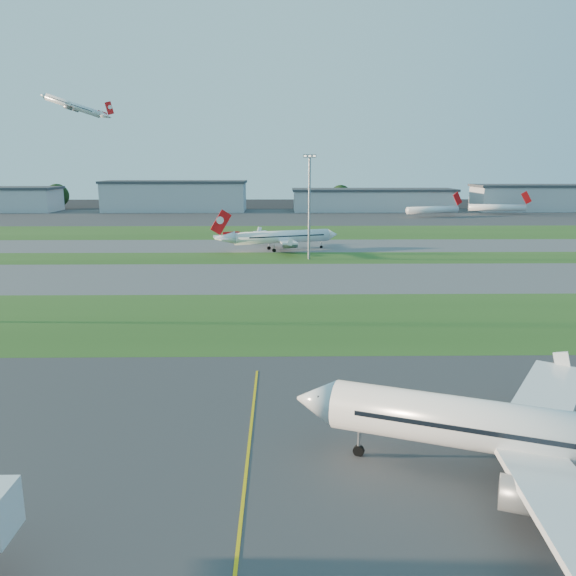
{
  "coord_description": "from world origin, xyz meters",
  "views": [
    {
      "loc": [
        7.7,
        -31.53,
        23.63
      ],
      "look_at": [
        8.79,
        43.25,
        7.0
      ],
      "focal_mm": 35.0,
      "sensor_mm": 36.0,
      "label": 1
    }
  ],
  "objects_px": {
    "mini_jet_near": "(433,210)",
    "mini_jet_far": "(497,207)",
    "airliner_parked": "(545,437)",
    "light_mast_centre": "(309,200)",
    "airliner_taxiing": "(281,237)"
  },
  "relations": [
    {
      "from": "mini_jet_near",
      "to": "mini_jet_far",
      "type": "height_order",
      "value": "same"
    },
    {
      "from": "mini_jet_near",
      "to": "mini_jet_far",
      "type": "relative_size",
      "value": 0.97
    },
    {
      "from": "airliner_parked",
      "to": "mini_jet_near",
      "type": "relative_size",
      "value": 1.32
    },
    {
      "from": "mini_jet_far",
      "to": "light_mast_centre",
      "type": "height_order",
      "value": "light_mast_centre"
    },
    {
      "from": "airliner_parked",
      "to": "light_mast_centre",
      "type": "relative_size",
      "value": 1.42
    },
    {
      "from": "light_mast_centre",
      "to": "mini_jet_near",
      "type": "bearing_deg",
      "value": 61.49
    },
    {
      "from": "airliner_taxiing",
      "to": "mini_jet_near",
      "type": "height_order",
      "value": "airliner_taxiing"
    },
    {
      "from": "light_mast_centre",
      "to": "airliner_taxiing",
      "type": "bearing_deg",
      "value": 114.99
    },
    {
      "from": "mini_jet_far",
      "to": "light_mast_centre",
      "type": "relative_size",
      "value": 1.11
    },
    {
      "from": "airliner_taxiing",
      "to": "mini_jet_far",
      "type": "distance_m",
      "value": 151.4
    },
    {
      "from": "airliner_taxiing",
      "to": "mini_jet_far",
      "type": "bearing_deg",
      "value": -151.23
    },
    {
      "from": "mini_jet_near",
      "to": "mini_jet_far",
      "type": "xyz_separation_m",
      "value": [
        33.96,
        12.46,
        0.0
      ]
    },
    {
      "from": "mini_jet_near",
      "to": "airliner_parked",
      "type": "bearing_deg",
      "value": -121.78
    },
    {
      "from": "airliner_taxiing",
      "to": "light_mast_centre",
      "type": "distance_m",
      "value": 19.87
    },
    {
      "from": "airliner_taxiing",
      "to": "mini_jet_near",
      "type": "bearing_deg",
      "value": -143.35
    }
  ]
}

